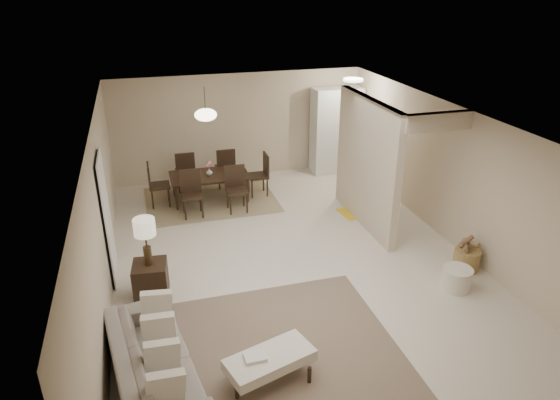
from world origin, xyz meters
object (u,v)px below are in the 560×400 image
object	(u,v)px
round_pouf	(457,279)
dining_table	(210,188)
ottoman_bench	(270,360)
wicker_basket	(466,260)
sofa	(154,363)
pantry_cabinet	(336,130)
side_table	(151,280)

from	to	relation	value
round_pouf	dining_table	xyz separation A→B (m)	(-3.19, 4.50, 0.11)
ottoman_bench	wicker_basket	distance (m)	4.13
sofa	ottoman_bench	distance (m)	1.37
ottoman_bench	sofa	bearing A→B (deg)	150.69
ottoman_bench	wicker_basket	xyz separation A→B (m)	(3.83, 1.54, -0.12)
sofa	wicker_basket	distance (m)	5.31
sofa	pantry_cabinet	bearing A→B (deg)	-45.84
sofa	side_table	size ratio (longest dim) A/B	4.14
round_pouf	wicker_basket	xyz separation A→B (m)	(0.50, 0.46, 0.00)
sofa	dining_table	world-z (taller)	sofa
pantry_cabinet	round_pouf	world-z (taller)	pantry_cabinet
round_pouf	dining_table	bearing A→B (deg)	125.31
ottoman_bench	round_pouf	world-z (taller)	ottoman_bench
dining_table	wicker_basket	bearing A→B (deg)	-47.04
pantry_cabinet	sofa	xyz separation A→B (m)	(-4.80, -6.26, -0.71)
dining_table	side_table	bearing A→B (deg)	-112.55
pantry_cabinet	side_table	distance (m)	6.47
ottoman_bench	dining_table	world-z (taller)	dining_table
pantry_cabinet	ottoman_bench	size ratio (longest dim) A/B	1.80
sofa	side_table	world-z (taller)	sofa
pantry_cabinet	wicker_basket	bearing A→B (deg)	-85.85
side_table	round_pouf	size ratio (longest dim) A/B	1.20
sofa	side_table	xyz separation A→B (m)	(0.05, 1.93, -0.06)
wicker_basket	sofa	bearing A→B (deg)	-166.51
pantry_cabinet	sofa	world-z (taller)	pantry_cabinet
ottoman_bench	round_pouf	size ratio (longest dim) A/B	2.51
side_table	wicker_basket	world-z (taller)	side_table
round_pouf	wicker_basket	size ratio (longest dim) A/B	1.08
ottoman_bench	dining_table	xyz separation A→B (m)	(0.14, 5.58, -0.01)
side_table	pantry_cabinet	bearing A→B (deg)	42.35
pantry_cabinet	wicker_basket	xyz separation A→B (m)	(0.36, -5.02, -0.87)
sofa	wicker_basket	xyz separation A→B (m)	(5.16, 1.24, -0.15)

